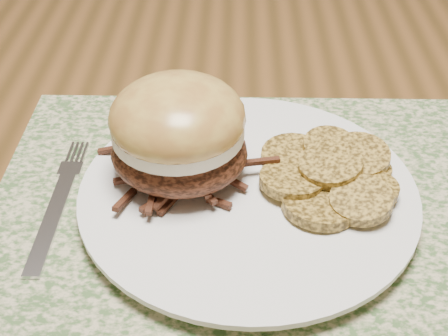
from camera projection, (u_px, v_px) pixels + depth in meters
The scene contains 6 objects.
dining_table at pixel (37, 140), 0.73m from camera, with size 1.50×0.90×0.75m.
placemat at pixel (261, 205), 0.52m from camera, with size 0.45×0.33×0.00m, color #436332.
dinner_plate at pixel (248, 195), 0.51m from camera, with size 0.26×0.26×0.02m, color white.
pork_sandwich at pixel (178, 132), 0.50m from camera, with size 0.14×0.14×0.09m.
roasted_potatoes at pixel (330, 176), 0.51m from camera, with size 0.13×0.14×0.03m.
fork at pixel (59, 201), 0.52m from camera, with size 0.02×0.17×0.00m.
Camera 1 is at (0.23, -0.59, 1.10)m, focal length 50.00 mm.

